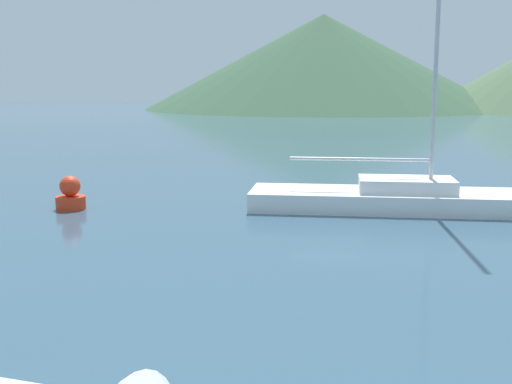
# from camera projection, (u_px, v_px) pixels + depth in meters

# --- Properties ---
(sailboat_inner) EXTENTS (9.09, 3.58, 11.42)m
(sailboat_inner) POSITION_uv_depth(u_px,v_px,m) (406.00, 196.00, 18.23)
(sailboat_inner) COLOR white
(sailboat_inner) RESTS_ON ground_plane
(buoy_marker) EXTENTS (0.84, 0.84, 0.97)m
(buoy_marker) POSITION_uv_depth(u_px,v_px,m) (70.00, 196.00, 18.36)
(buoy_marker) COLOR red
(buoy_marker) RESTS_ON ground_plane
(hill_west) EXTENTS (52.56, 52.56, 13.80)m
(hill_west) POSITION_uv_depth(u_px,v_px,m) (323.00, 62.00, 94.78)
(hill_west) COLOR #38563D
(hill_west) RESTS_ON ground_plane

